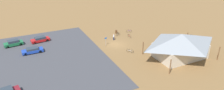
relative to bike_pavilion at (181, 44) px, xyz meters
The scene contains 17 objects.
ground 15.38m from the bike_pavilion, 51.68° to the right, with size 160.00×160.00×0.00m, color olive.
parking_lot_asphalt 36.04m from the bike_pavilion, 17.81° to the right, with size 40.74×33.58×0.05m, color #424247.
bike_pavilion is the anchor object (origin of this frame).
trash_bin 19.63m from the bike_pavilion, 72.45° to the right, with size 0.60×0.60×0.90m, color brown.
lot_sign 17.15m from the bike_pavilion, 46.10° to the right, with size 0.56×0.08×2.20m.
bicycle_black_front_row 18.15m from the bike_pavilion, 69.62° to the right, with size 1.56×0.67×0.81m.
bicycle_green_mid_cluster 12.60m from the bike_pavilion, 156.28° to the right, with size 1.07×1.55×0.92m.
bicycle_silver_by_bin 10.99m from the bike_pavilion, 37.44° to the right, with size 1.09×1.44×0.88m.
bicycle_purple_lone_west 18.10m from the bike_pavilion, 82.79° to the right, with size 1.59×0.68×0.86m.
bicycle_red_back_row 15.20m from the bike_pavilion, 74.12° to the right, with size 0.48×1.66×0.78m.
bicycle_orange_edge_south 12.69m from the bike_pavilion, 165.21° to the right, with size 1.01×1.52×0.83m.
bicycle_blue_yard_front 10.82m from the bike_pavilion, 160.04° to the right, with size 1.50×0.94×0.85m.
bicycle_yellow_lone_east 13.25m from the bike_pavilion, 147.10° to the right, with size 0.52×1.61×0.83m.
car_red_mid_lot 33.61m from the bike_pavilion, 39.79° to the right, with size 4.65×2.23×1.33m.
car_blue_second_row 32.44m from the bike_pavilion, 29.06° to the right, with size 4.55×1.83×1.24m.
car_green_inner_stall 38.71m from the bike_pavilion, 34.30° to the right, with size 4.44×2.33×1.45m.
visitor_near_lot 17.04m from the bike_pavilion, 59.43° to the right, with size 0.36×0.36×1.65m.
Camera 1 is at (21.21, 41.83, 21.01)m, focal length 33.63 mm.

